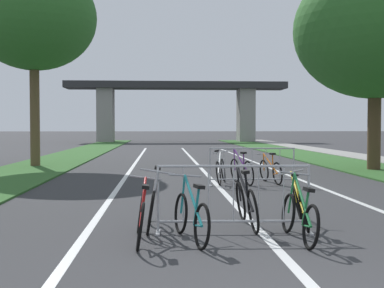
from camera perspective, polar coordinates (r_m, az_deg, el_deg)
name	(u,v)px	position (r m, az deg, el deg)	size (l,w,h in m)	color
grass_verge_left	(72,156)	(27.84, -13.51, -1.33)	(2.97, 58.03, 0.05)	#2D5B26
grass_verge_right	(304,155)	(28.54, 12.63, -1.24)	(2.97, 58.03, 0.05)	#2D5B26
sidewalk_path_right	(348,155)	(29.32, 17.28, -1.17)	(1.98, 58.03, 0.08)	gray
lane_stripe_center	(199,166)	(20.54, 0.81, -2.52)	(0.14, 33.57, 0.01)	silver
lane_stripe_right_lane	(264,166)	(20.92, 8.20, -2.46)	(0.14, 33.57, 0.01)	silver
lane_stripe_left_lane	(133,166)	(20.52, -6.72, -2.54)	(0.14, 33.57, 0.01)	silver
overpass_bridge	(176,99)	(51.69, -1.79, 5.09)	(22.43, 3.28, 6.12)	#2D2D30
tree_left_oak_mid	(34,18)	(21.56, -17.53, 13.52)	(4.97, 4.97, 8.10)	brown
tree_right_pine_near	(375,30)	(19.94, 20.11, 12.09)	(5.94, 5.94, 7.70)	#4C3823
crowd_barrier_nearest	(233,199)	(7.78, 4.73, -6.27)	(2.39, 0.53, 1.05)	#ADADB2
crowd_barrier_second	(252,167)	(13.91, 6.83, -2.59)	(2.39, 0.49, 1.05)	#ADADB2
bicycle_green_0	(299,216)	(7.42, 12.08, -8.05)	(0.45, 1.70, 0.96)	black
bicycle_orange_1	(271,171)	(14.61, 8.90, -3.01)	(0.53, 1.62, 0.89)	black
bicycle_teal_2	(191,216)	(7.23, -0.12, -8.21)	(0.56, 1.65, 0.93)	black
bicycle_yellow_3	(300,205)	(8.48, 12.15, -6.75)	(0.48, 1.71, 0.91)	black
bicycle_white_4	(221,170)	(14.38, 3.27, -2.97)	(0.55, 1.71, 0.98)	black
bicycle_silver_5	(152,205)	(8.10, -4.58, -6.88)	(0.52, 1.68, 1.01)	black
bicycle_black_6	(246,203)	(8.25, 6.18, -6.70)	(0.54, 1.75, 1.01)	black
bicycle_red_7	(141,216)	(7.23, -5.81, -8.14)	(0.49, 1.74, 0.91)	black
bicycle_purple_8	(242,170)	(14.32, 5.65, -2.98)	(0.65, 1.70, 1.02)	black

